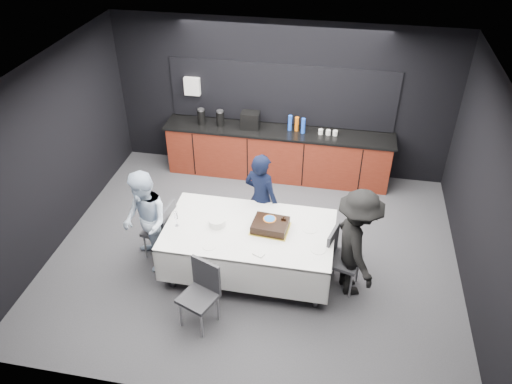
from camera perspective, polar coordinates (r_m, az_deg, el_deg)
ground at (r=7.65m, az=-0.14°, el=-6.88°), size 6.00×6.00×0.00m
room_shell at (r=6.55m, az=-0.16°, el=5.30°), size 6.04×5.04×2.82m
kitchenette at (r=9.11m, az=2.39°, el=4.91°), size 4.10×0.64×2.05m
party_table at (r=6.93m, az=-0.77°, el=-5.11°), size 2.32×1.32×0.78m
cake_assembly at (r=6.80m, az=1.65°, el=-3.83°), size 0.54×0.45×0.16m
plate_stack at (r=6.89m, az=-4.47°, el=-3.47°), size 0.23×0.23×0.10m
loose_plate_near at (r=6.59m, az=-5.37°, el=-6.17°), size 0.18×0.18×0.01m
loose_plate_right_a at (r=6.87m, az=6.17°, el=-4.21°), size 0.21×0.21×0.01m
loose_plate_right_b at (r=6.56m, az=7.11°, el=-6.52°), size 0.21×0.21×0.01m
loose_plate_far at (r=7.11m, az=0.69°, el=-2.44°), size 0.20×0.20×0.01m
fork_pile at (r=6.44m, az=0.28°, el=-7.10°), size 0.17×0.14×0.02m
champagne_flute at (r=6.89m, az=-9.14°, el=-2.77°), size 0.06×0.06×0.22m
chair_left at (r=7.39m, az=-10.52°, el=-3.89°), size 0.47×0.47×0.92m
chair_right at (r=6.90m, az=9.48°, el=-7.06°), size 0.52×0.52×0.92m
chair_near at (r=6.39m, az=-6.24°, el=-10.99°), size 0.55×0.55×0.92m
person_center at (r=7.40m, az=0.58°, el=-0.86°), size 0.66×0.56×1.54m
person_left at (r=7.14m, az=-12.53°, el=-3.34°), size 0.92×0.96×1.55m
person_right at (r=6.69m, az=11.41°, el=-5.81°), size 0.90×1.18×1.61m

